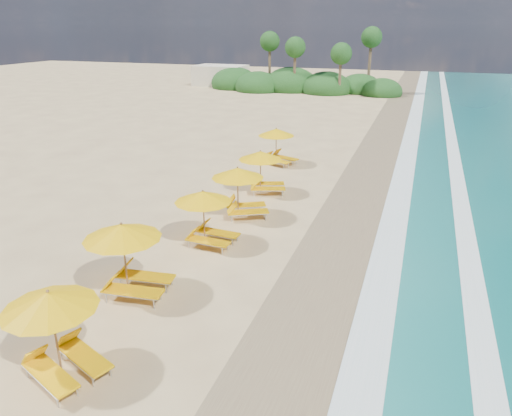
# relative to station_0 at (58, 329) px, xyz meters

# --- Properties ---
(ground) EXTENTS (160.00, 160.00, 0.00)m
(ground) POSITION_rel_station_0_xyz_m (1.79, 9.92, -1.35)
(ground) COLOR tan
(ground) RESTS_ON ground
(wet_sand) EXTENTS (4.00, 160.00, 0.01)m
(wet_sand) POSITION_rel_station_0_xyz_m (5.79, 9.92, -1.34)
(wet_sand) COLOR #8E7B55
(wet_sand) RESTS_ON ground
(surf_foam) EXTENTS (4.00, 160.00, 0.01)m
(surf_foam) POSITION_rel_station_0_xyz_m (8.49, 9.92, -1.32)
(surf_foam) COLOR white
(surf_foam) RESTS_ON ground
(station_0) EXTENTS (3.12, 3.08, 2.41)m
(station_0) POSITION_rel_station_0_xyz_m (0.00, 0.00, 0.00)
(station_0) COLOR olive
(station_0) RESTS_ON ground
(station_1) EXTENTS (2.96, 2.79, 2.56)m
(station_1) POSITION_rel_station_0_xyz_m (-0.50, 4.02, 0.08)
(station_1) COLOR olive
(station_1) RESTS_ON ground
(station_2) EXTENTS (2.62, 2.44, 2.33)m
(station_2) POSITION_rel_station_0_xyz_m (0.29, 8.35, -0.04)
(station_2) COLOR olive
(station_2) RESTS_ON ground
(station_3) EXTENTS (3.22, 3.22, 2.43)m
(station_3) POSITION_rel_station_0_xyz_m (0.51, 11.65, 0.01)
(station_3) COLOR olive
(station_3) RESTS_ON ground
(station_4) EXTENTS (2.98, 2.93, 2.33)m
(station_4) POSITION_rel_station_0_xyz_m (0.40, 15.19, -0.04)
(station_4) COLOR olive
(station_4) RESTS_ON ground
(station_5) EXTENTS (3.01, 2.96, 2.34)m
(station_5) POSITION_rel_station_0_xyz_m (-0.46, 20.75, -0.04)
(station_5) COLOR olive
(station_5) RESTS_ON ground
(treeline) EXTENTS (25.80, 8.80, 9.74)m
(treeline) POSITION_rel_station_0_xyz_m (-8.14, 55.43, -0.35)
(treeline) COLOR #163D14
(treeline) RESTS_ON ground
(beach_building) EXTENTS (7.00, 5.00, 2.80)m
(beach_building) POSITION_rel_station_0_xyz_m (-20.21, 57.92, 0.05)
(beach_building) COLOR beige
(beach_building) RESTS_ON ground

